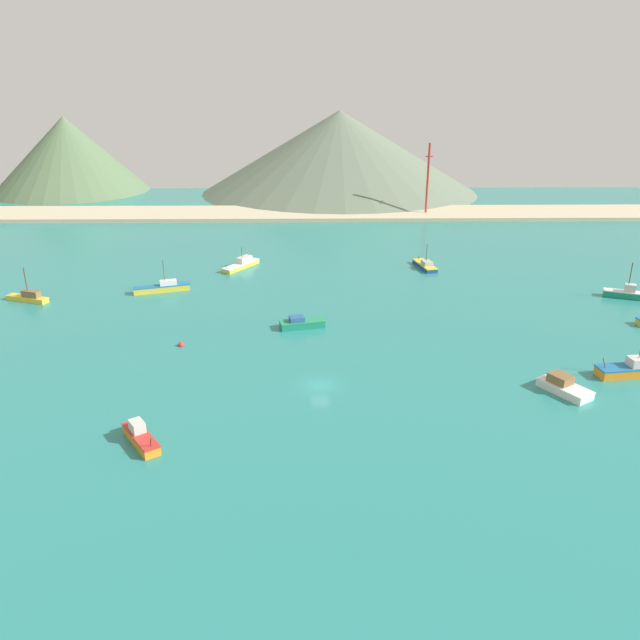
% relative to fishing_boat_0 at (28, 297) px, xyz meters
% --- Properties ---
extents(ground, '(260.00, 280.00, 0.50)m').
position_rel_fishing_boat_0_xyz_m(ground, '(55.43, -5.54, -1.09)').
color(ground, teal).
extents(fishing_boat_0, '(8.89, 4.68, 6.74)m').
position_rel_fishing_boat_0_xyz_m(fishing_boat_0, '(0.00, 0.00, 0.00)').
color(fishing_boat_0, gold).
rests_on(fishing_boat_0, ground).
extents(fishing_boat_1, '(7.92, 10.60, 4.72)m').
position_rel_fishing_boat_0_xyz_m(fishing_boat_1, '(38.43, 22.36, -0.02)').
color(fishing_boat_1, gold).
rests_on(fishing_boat_1, ground).
extents(fishing_boat_4, '(4.37, 9.57, 5.68)m').
position_rel_fishing_boat_0_xyz_m(fishing_boat_4, '(80.03, 21.37, -0.16)').
color(fishing_boat_4, '#14478C').
rests_on(fishing_boat_4, ground).
extents(fishing_boat_5, '(6.45, 7.69, 2.37)m').
position_rel_fishing_boat_0_xyz_m(fishing_boat_5, '(88.34, -37.93, 0.03)').
color(fishing_boat_5, silver).
rests_on(fishing_boat_5, ground).
extents(fishing_boat_6, '(5.85, 7.13, 2.59)m').
position_rel_fishing_boat_0_xyz_m(fishing_boat_6, '(34.37, -49.71, 0.03)').
color(fishing_boat_6, orange).
rests_on(fishing_boat_6, ground).
extents(fishing_boat_7, '(11.01, 4.09, 7.09)m').
position_rel_fishing_boat_0_xyz_m(fishing_boat_7, '(100.58, -32.96, 0.19)').
color(fishing_boat_7, orange).
rests_on(fishing_boat_7, ground).
extents(fishing_boat_8, '(11.22, 5.16, 6.45)m').
position_rel_fishing_boat_0_xyz_m(fishing_boat_8, '(24.38, 5.50, -0.00)').
color(fishing_boat_8, gold).
rests_on(fishing_boat_8, ground).
extents(fishing_boat_11, '(7.64, 4.68, 7.13)m').
position_rel_fishing_boat_0_xyz_m(fishing_boat_11, '(115.31, 0.43, 0.13)').
color(fishing_boat_11, '#198466').
rests_on(fishing_boat_11, ground).
extents(fishing_boat_12, '(8.06, 4.34, 2.08)m').
position_rel_fishing_boat_0_xyz_m(fishing_boat_12, '(52.53, -14.09, -0.06)').
color(fishing_boat_12, '#198466').
rests_on(fishing_boat_12, ground).
extents(buoy_0, '(1.01, 1.01, 1.01)m').
position_rel_fishing_boat_0_xyz_m(buoy_0, '(33.46, -21.66, -0.66)').
color(buoy_0, red).
rests_on(buoy_0, ground).
extents(beach_strip, '(247.00, 21.34, 1.20)m').
position_rel_fishing_boat_0_xyz_m(beach_strip, '(55.43, 80.46, -0.24)').
color(beach_strip, '#C6B793').
rests_on(beach_strip, ground).
extents(hill_west, '(57.86, 57.86, 27.72)m').
position_rel_fishing_boat_0_xyz_m(hill_west, '(-38.06, 127.91, 13.02)').
color(hill_west, '#56704C').
rests_on(hill_west, ground).
extents(hill_central, '(104.53, 104.53, 29.80)m').
position_rel_fishing_boat_0_xyz_m(hill_central, '(64.95, 126.09, 14.06)').
color(hill_central, '#60705B').
rests_on(hill_central, ground).
extents(radio_tower, '(2.23, 1.78, 22.28)m').
position_rel_fishing_boat_0_xyz_m(radio_tower, '(90.26, 78.90, 10.53)').
color(radio_tower, '#B7332D').
rests_on(radio_tower, ground).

